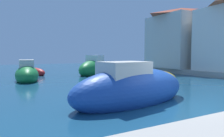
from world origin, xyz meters
TOP-DOWN VIEW (x-y plane):
  - ground at (0.00, 0.00)m, footprint 80.00×80.00m
  - moored_boat_1 at (-1.45, 1.74)m, footprint 6.22×3.05m
  - moored_boat_3 at (-3.63, 16.11)m, footprint 2.28×3.19m
  - moored_boat_5 at (6.75, 11.83)m, footprint 3.43×2.75m
  - moored_boat_6 at (1.94, 14.08)m, footprint 5.24×5.09m
  - moored_boat_7 at (4.07, 6.64)m, footprint 2.18×3.40m
  - moored_boat_9 at (-4.75, 11.76)m, footprint 2.04×4.28m
  - waterfront_building_annex at (13.00, 12.68)m, footprint 6.87×6.41m
  - quayside_tree at (14.17, 12.86)m, footprint 3.22×3.22m

SIDE VIEW (x-z plane):
  - ground at x=0.00m, z-range 0.00..0.00m
  - moored_boat_3 at x=-3.63m, z-range -0.21..0.74m
  - moored_boat_7 at x=4.07m, z-range -0.25..0.87m
  - moored_boat_5 at x=6.75m, z-range -0.34..1.08m
  - moored_boat_9 at x=-4.75m, z-range -0.48..1.52m
  - moored_boat_1 at x=-1.45m, z-range -0.51..1.70m
  - moored_boat_6 at x=1.94m, z-range -0.59..1.85m
  - quayside_tree at x=14.17m, z-range 1.13..5.61m
  - waterfront_building_annex at x=13.00m, z-range 0.56..7.81m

